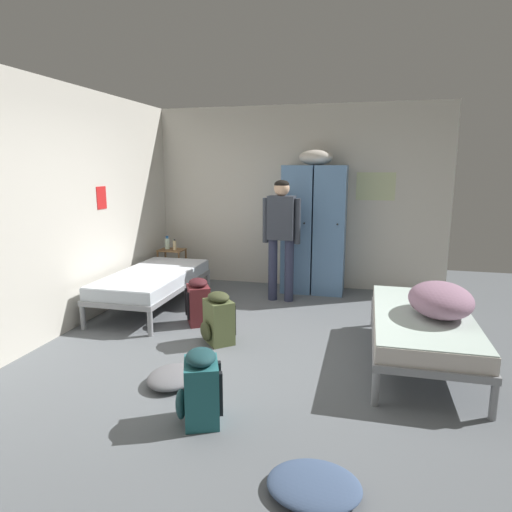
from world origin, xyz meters
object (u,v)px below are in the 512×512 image
locker_bank (314,227)px  clothes_pile_denim (314,485)px  bed_right (422,324)px  person_traveler (281,229)px  lotion_bottle (175,245)px  backpack_teal (200,388)px  backpack_maroon (199,302)px  shelf_unit (172,263)px  bedding_heap (441,300)px  water_bottle (167,243)px  backpack_olive (218,319)px  clothes_pile_grey (172,377)px  bed_left_rear (153,280)px

locker_bank → clothes_pile_denim: bearing=-82.9°
bed_right → person_traveler: (-1.67, 1.67, 0.62)m
bed_right → lotion_bottle: (-3.40, 2.03, 0.27)m
backpack_teal → backpack_maroon: size_ratio=1.00×
shelf_unit → backpack_maroon: bearing=-56.0°
locker_bank → bed_right: (1.29, -2.25, -0.59)m
bedding_heap → person_traveler: 2.51m
water_bottle → backpack_maroon: water_bottle is taller
water_bottle → backpack_olive: size_ratio=0.37×
shelf_unit → bed_right: (3.47, -2.07, 0.04)m
clothes_pile_denim → locker_bank: bearing=97.1°
backpack_maroon → clothes_pile_grey: (0.31, -1.48, -0.20)m
person_traveler → lotion_bottle: (-1.73, 0.36, -0.35)m
shelf_unit → backpack_teal: 3.97m
backpack_olive → clothes_pile_denim: 2.36m
person_traveler → water_bottle: bearing=167.5°
lotion_bottle → backpack_teal: lotion_bottle is taller
water_bottle → backpack_teal: (1.89, -3.55, -0.40)m
bed_right → bedding_heap: (0.14, -0.04, 0.26)m
clothes_pile_denim → backpack_maroon: bearing=123.5°
lotion_bottle → clothes_pile_grey: bearing=-66.6°
bed_left_rear → clothes_pile_denim: 3.82m
lotion_bottle → backpack_olive: 2.49m
bed_right → lotion_bottle: 3.97m
backpack_maroon → bedding_heap: bearing=-12.0°
locker_bank → backpack_maroon: 2.20m
bedding_heap → bed_left_rear: bearing=164.2°
locker_bank → bedding_heap: bearing=-58.0°
clothes_pile_grey → clothes_pile_denim: bearing=-37.3°
bed_left_rear → backpack_teal: bearing=-56.6°
locker_bank → clothes_pile_denim: 4.38m
lotion_bottle → shelf_unit: bearing=150.3°
bed_right → bed_left_rear: bearing=164.2°
backpack_olive → clothes_pile_grey: size_ratio=1.12×
water_bottle → lotion_bottle: size_ratio=1.19×
bed_right → person_traveler: 2.44m
bed_right → bedding_heap: bearing=-15.4°
person_traveler → shelf_unit: bearing=167.5°
backpack_maroon → clothes_pile_denim: backpack_maroon is taller
water_bottle → clothes_pile_grey: size_ratio=0.42×
person_traveler → lotion_bottle: size_ratio=9.72×
water_bottle → backpack_olive: water_bottle is taller
locker_bank → clothes_pile_grey: (-0.81, -3.23, -0.91)m
lotion_bottle → water_bottle: bearing=158.2°
bedding_heap → backpack_teal: size_ratio=1.41×
locker_bank → backpack_teal: (-0.37, -3.71, -0.71)m
water_bottle → backpack_olive: bearing=-53.7°
bed_right → water_bottle: (-3.55, 2.09, 0.28)m
lotion_bottle → bed_left_rear: bearing=-80.8°
backpack_teal → backpack_maroon: 2.11m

